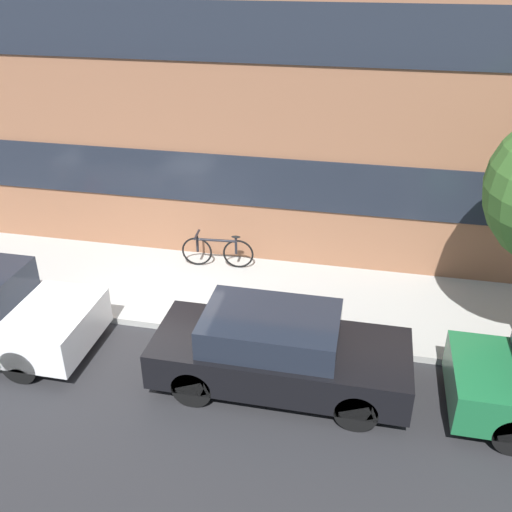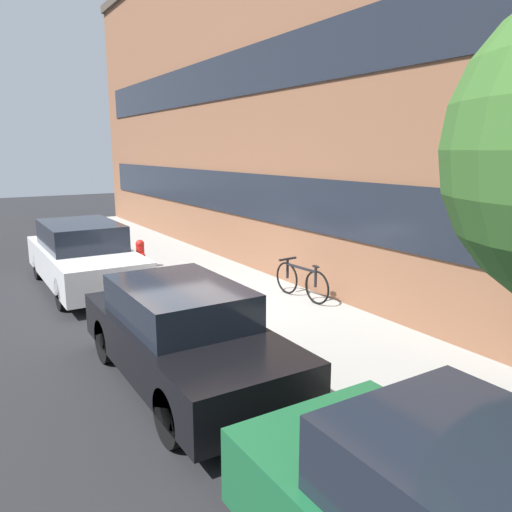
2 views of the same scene
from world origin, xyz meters
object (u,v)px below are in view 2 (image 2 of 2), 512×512
(fire_hydrant, at_px, (140,254))
(bicycle, at_px, (301,280))
(parked_car_black, at_px, (183,334))
(parked_car_white, at_px, (84,256))

(fire_hydrant, bearing_deg, bicycle, 23.46)
(parked_car_black, distance_m, bicycle, 3.93)
(parked_car_white, bearing_deg, fire_hydrant, 112.81)
(parked_car_black, bearing_deg, parked_car_white, 180.00)
(parked_car_white, xyz_separation_m, fire_hydrant, (-0.65, 1.54, -0.24))
(parked_car_white, distance_m, parked_car_black, 5.61)
(fire_hydrant, distance_m, bicycle, 4.70)
(parked_car_black, relative_size, fire_hydrant, 5.54)
(fire_hydrant, height_order, bicycle, bicycle)
(parked_car_white, bearing_deg, bicycle, 42.94)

